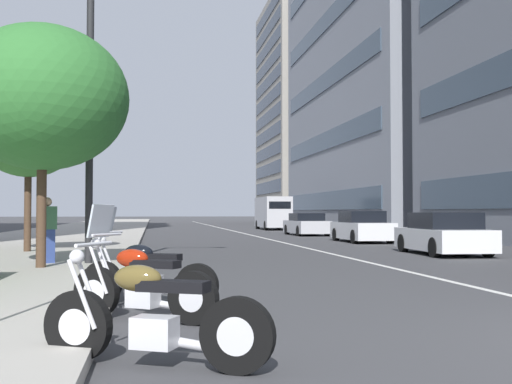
{
  "coord_description": "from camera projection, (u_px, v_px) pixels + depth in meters",
  "views": [
    {
      "loc": [
        -5.31,
        5.89,
        1.39
      ],
      "look_at": [
        10.41,
        3.31,
        1.9
      ],
      "focal_mm": 44.41,
      "sensor_mm": 36.0,
      "label": 1
    }
  ],
  "objects": [
    {
      "name": "car_far_down_avenue",
      "position": [
        443.0,
        235.0,
        20.78
      ],
      "size": [
        4.34,
        2.08,
        1.38
      ],
      "rotation": [
        0.0,
        0.0,
        -0.05
      ],
      "color": "silver",
      "rests_on": "ground"
    },
    {
      "name": "pedestrian_on_plaza",
      "position": [
        47.0,
        230.0,
        15.43
      ],
      "size": [
        0.43,
        0.48,
        1.6
      ],
      "rotation": [
        0.0,
        0.0,
        0.55
      ],
      "color": "#33478C",
      "rests_on": "sidewalk_right_plaza"
    },
    {
      "name": "car_approaching_light",
      "position": [
        362.0,
        228.0,
        29.35
      ],
      "size": [
        4.4,
        1.87,
        1.45
      ],
      "rotation": [
        0.0,
        0.0,
        -0.01
      ],
      "color": "silver",
      "rests_on": "ground"
    },
    {
      "name": "street_lamp_with_banners",
      "position": [
        105.0,
        75.0,
        15.61
      ],
      "size": [
        1.26,
        2.46,
        7.67
      ],
      "color": "#232326",
      "rests_on": "sidewalk_right_plaza"
    },
    {
      "name": "car_mid_block_traffic",
      "position": [
        306.0,
        225.0,
        38.05
      ],
      "size": [
        4.54,
        1.97,
        1.33
      ],
      "rotation": [
        0.0,
        0.0,
        0.02
      ],
      "color": "#B7B7BC",
      "rests_on": "ground"
    },
    {
      "name": "motorcycle_far_end_row",
      "position": [
        146.0,
        275.0,
        9.47
      ],
      "size": [
        1.07,
        2.03,
        1.48
      ],
      "rotation": [
        0.0,
        0.0,
        1.12
      ],
      "color": "black",
      "rests_on": "ground"
    },
    {
      "name": "office_tower_near_left",
      "position": [
        342.0,
        113.0,
        81.72
      ],
      "size": [
        18.5,
        19.78,
        28.33
      ],
      "color": "gray",
      "rests_on": "ground"
    },
    {
      "name": "sidewalk_right_plaza",
      "position": [
        62.0,
        237.0,
        34.01
      ],
      "size": [
        160.0,
        8.58,
        0.15
      ],
      "primitive_type": "cube",
      "color": "#A39E93",
      "rests_on": "ground"
    },
    {
      "name": "delivery_van_ahead",
      "position": [
        273.0,
        212.0,
        50.39
      ],
      "size": [
        6.05,
        2.09,
        2.57
      ],
      "rotation": [
        0.0,
        0.0,
        -0.01
      ],
      "color": "#B7B7BC",
      "rests_on": "ground"
    },
    {
      "name": "lane_centre_stripe",
      "position": [
        245.0,
        234.0,
        40.67
      ],
      "size": [
        110.0,
        0.16,
        0.01
      ],
      "primitive_type": "cube",
      "color": "silver",
      "rests_on": "ground"
    },
    {
      "name": "motorcycle_under_tarp",
      "position": [
        152.0,
        320.0,
        5.66
      ],
      "size": [
        1.09,
        2.05,
        1.11
      ],
      "rotation": [
        0.0,
        0.0,
        1.12
      ],
      "color": "black",
      "rests_on": "ground"
    },
    {
      "name": "office_tower_mid_left",
      "position": [
        442.0,
        60.0,
        55.03
      ],
      "size": [
        29.44,
        21.07,
        29.25
      ],
      "color": "gray",
      "rests_on": "ground"
    },
    {
      "name": "motorcycle_mid_row",
      "position": [
        141.0,
        286.0,
        8.09
      ],
      "size": [
        1.26,
        1.85,
        1.49
      ],
      "rotation": [
        0.0,
        0.0,
        1.0
      ],
      "color": "black",
      "rests_on": "ground"
    },
    {
      "name": "street_tree_far_plaza",
      "position": [
        43.0,
        98.0,
        14.29
      ],
      "size": [
        3.86,
        3.86,
        5.47
      ],
      "color": "#473323",
      "rests_on": "sidewalk_right_plaza"
    },
    {
      "name": "street_tree_mid_sidewalk",
      "position": [
        29.0,
        135.0,
        20.1
      ],
      "size": [
        3.22,
        3.22,
        5.09
      ],
      "color": "#473323",
      "rests_on": "sidewalk_right_plaza"
    }
  ]
}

